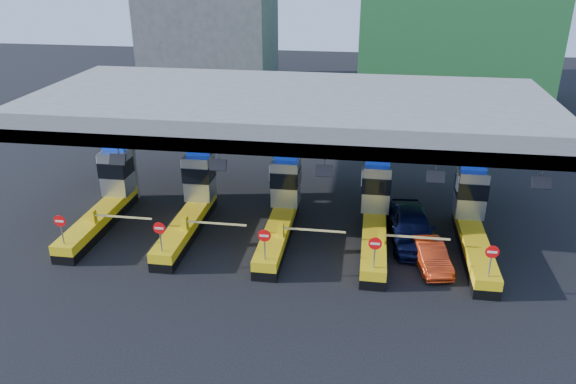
# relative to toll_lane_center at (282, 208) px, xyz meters

# --- Properties ---
(ground) EXTENTS (120.00, 120.00, 0.00)m
(ground) POSITION_rel_toll_lane_center_xyz_m (-0.00, -0.28, -1.40)
(ground) COLOR black
(ground) RESTS_ON ground
(toll_canopy) EXTENTS (28.00, 12.09, 7.00)m
(toll_canopy) POSITION_rel_toll_lane_center_xyz_m (-0.00, 2.59, 4.74)
(toll_canopy) COLOR slate
(toll_canopy) RESTS_ON ground
(toll_lane_far_left) EXTENTS (4.43, 8.00, 4.16)m
(toll_lane_far_left) POSITION_rel_toll_lane_center_xyz_m (-10.00, 0.00, 0.00)
(toll_lane_far_left) COLOR black
(toll_lane_far_left) RESTS_ON ground
(toll_lane_left) EXTENTS (4.43, 8.00, 4.16)m
(toll_lane_left) POSITION_rel_toll_lane_center_xyz_m (-5.00, 0.00, 0.00)
(toll_lane_left) COLOR black
(toll_lane_left) RESTS_ON ground
(toll_lane_center) EXTENTS (4.43, 8.00, 4.16)m
(toll_lane_center) POSITION_rel_toll_lane_center_xyz_m (0.00, 0.00, 0.00)
(toll_lane_center) COLOR black
(toll_lane_center) RESTS_ON ground
(toll_lane_right) EXTENTS (4.43, 8.00, 4.16)m
(toll_lane_right) POSITION_rel_toll_lane_center_xyz_m (5.00, 0.00, 0.00)
(toll_lane_right) COLOR black
(toll_lane_right) RESTS_ON ground
(toll_lane_far_right) EXTENTS (4.43, 8.00, 4.16)m
(toll_lane_far_right) POSITION_rel_toll_lane_center_xyz_m (10.00, 0.00, 0.00)
(toll_lane_far_right) COLOR black
(toll_lane_far_right) RESTS_ON ground
(bg_building_concrete) EXTENTS (14.00, 10.00, 18.00)m
(bg_building_concrete) POSITION_rel_toll_lane_center_xyz_m (-14.00, 35.72, 7.60)
(bg_building_concrete) COLOR #4C4C49
(bg_building_concrete) RESTS_ON ground
(van) EXTENTS (2.69, 5.61, 1.85)m
(van) POSITION_rel_toll_lane_center_xyz_m (6.91, -0.26, -0.47)
(van) COLOR black
(van) RESTS_ON ground
(red_car) EXTENTS (2.06, 3.95, 1.24)m
(red_car) POSITION_rel_toll_lane_center_xyz_m (7.72, -2.63, -0.78)
(red_car) COLOR #B42D0D
(red_car) RESTS_ON ground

